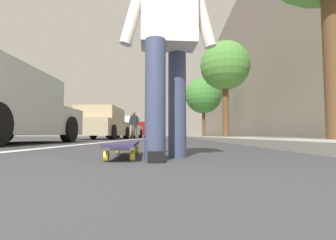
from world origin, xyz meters
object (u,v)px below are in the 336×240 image
Objects in this scene: parked_car_mid at (102,124)px; traffic_light at (148,104)px; skater_person at (168,31)px; parked_car_end at (138,130)px; pedestrian_distant at (134,123)px; parked_car_far at (126,128)px; skateboard at (124,145)px; street_tree_far at (203,95)px; street_tree_mid at (225,66)px.

traffic_light reaches higher than parked_car_mid.
parked_car_end is at bearing 8.88° from skater_person.
parked_car_far is at bearing 19.60° from pedestrian_distant.
street_tree_far is (17.31, -2.83, 3.29)m from skateboard.
parked_car_end is at bearing 0.35° from parked_car_mid.
parked_car_end is 9.56m from pedestrian_distant.
parked_car_end is at bearing 25.40° from street_tree_mid.
skater_person is 0.34× the size of street_tree_far.
parked_car_mid reaches higher than skateboard.
street_tree_mid is at bearing -135.87° from parked_car_far.
parked_car_end is 2.83× the size of pedestrian_distant.
traffic_light is 0.90× the size of street_tree_mid.
pedestrian_distant is at bearing 58.43° from street_tree_mid.
skateboard is 0.18× the size of street_tree_far.
parked_car_mid is at bearing 159.22° from pedestrian_distant.
pedestrian_distant is (-3.12, -1.11, 0.16)m from parked_car_far.
traffic_light is at bearing 26.30° from street_tree_mid.
skateboard is 17.85m from street_tree_far.
traffic_light reaches higher than skater_person.
parked_car_end reaches higher than skateboard.
pedestrian_distant is at bearing 8.95° from skateboard.
street_tree_far is 3.13× the size of pedestrian_distant.
parked_car_mid is at bearing 143.74° from street_tree_far.
pedestrian_distant is at bearing 10.40° from skater_person.
parked_car_mid is at bearing -179.65° from parked_car_end.
parked_car_mid is 6.42m from street_tree_mid.
skater_person is 10.10m from parked_car_mid.
street_tree_mid reaches higher than skater_person.
pedestrian_distant is at bearing -160.40° from parked_car_far.
parked_car_end is (21.69, 3.06, 0.61)m from skateboard.
traffic_light is at bearing -157.25° from parked_car_end.
street_tree_mid is at bearing -14.74° from skater_person.
street_tree_far is (7.93, -5.82, 2.68)m from parked_car_mid.
traffic_light is (9.11, -1.26, 2.16)m from parked_car_mid.
parked_car_mid is 10.19m from street_tree_far.
pedestrian_distant is (-5.11, 4.75, -2.50)m from street_tree_far.
skater_person reaches higher than parked_car_far.
street_tree_mid reaches higher than pedestrian_distant.
skater_person is 0.37× the size of parked_car_end.
street_tree_mid is at bearing -153.70° from traffic_light.
parked_car_end is at bearing 0.28° from parked_car_far.
parked_car_far is 6.37m from parked_car_end.
parked_car_end is at bearing 8.04° from skateboard.
pedestrian_distant is (-9.49, -1.14, 0.19)m from parked_car_end.
parked_car_mid is 5.94m from parked_car_far.
parked_car_end is (6.37, 0.03, -0.02)m from parked_car_far.
parked_car_mid is at bearing 172.10° from traffic_light.
parked_car_end is 0.90× the size of street_tree_far.
skater_person is at bearing -160.72° from parked_car_mid.
street_tree_mid is 8.03m from street_tree_far.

